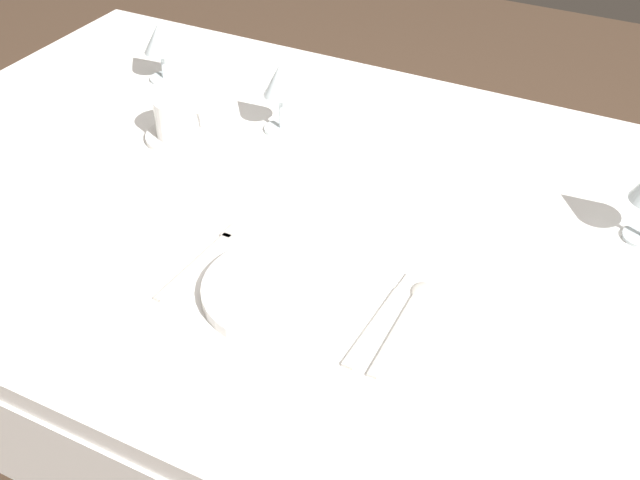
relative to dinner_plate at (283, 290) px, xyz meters
name	(u,v)px	position (x,y,z in m)	size (l,w,h in m)	color
dining_table	(332,251)	(-0.03, 0.22, -0.09)	(1.80, 1.11, 0.74)	white
dinner_plate	(283,290)	(0.00, 0.00, 0.00)	(0.24, 0.24, 0.02)	white
fork_outer	(204,257)	(-0.15, 0.02, -0.01)	(0.03, 0.22, 0.00)	beige
dinner_knife	(380,321)	(0.15, 0.01, -0.01)	(0.02, 0.22, 0.00)	beige
spoon_soup	(407,315)	(0.18, 0.04, -0.01)	(0.03, 0.21, 0.01)	beige
saucer_left	(180,136)	(-0.40, 0.31, 0.00)	(0.13, 0.13, 0.01)	white
coffee_cup_left	(179,117)	(-0.40, 0.31, 0.04)	(0.11, 0.09, 0.07)	white
wine_glass_centre	(160,41)	(-0.58, 0.50, 0.08)	(0.07, 0.07, 0.13)	silver
wine_glass_right	(280,85)	(-0.24, 0.42, 0.09)	(0.07, 0.07, 0.14)	silver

